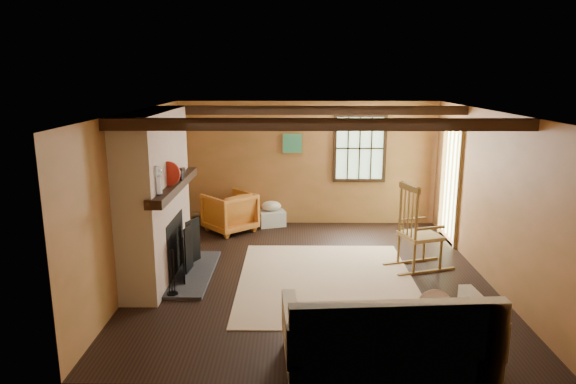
{
  "coord_description": "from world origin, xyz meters",
  "views": [
    {
      "loc": [
        -0.28,
        -7.1,
        2.89
      ],
      "look_at": [
        -0.36,
        0.4,
        1.17
      ],
      "focal_mm": 32.0,
      "sensor_mm": 36.0,
      "label": 1
    }
  ],
  "objects_px": {
    "rocking_chair": "(418,233)",
    "sofa": "(389,338)",
    "laundry_basket": "(271,218)",
    "armchair": "(230,212)",
    "fireplace": "(157,202)"
  },
  "relations": [
    {
      "from": "fireplace",
      "to": "armchair",
      "type": "xyz_separation_m",
      "value": [
        0.75,
        2.16,
        -0.73
      ]
    },
    {
      "from": "laundry_basket",
      "to": "sofa",
      "type": "bearing_deg",
      "value": -74.29
    },
    {
      "from": "rocking_chair",
      "to": "armchair",
      "type": "bearing_deg",
      "value": 40.64
    },
    {
      "from": "armchair",
      "to": "rocking_chair",
      "type": "bearing_deg",
      "value": 106.36
    },
    {
      "from": "rocking_chair",
      "to": "sofa",
      "type": "bearing_deg",
      "value": 143.12
    },
    {
      "from": "sofa",
      "to": "rocking_chair",
      "type": "bearing_deg",
      "value": 67.18
    },
    {
      "from": "fireplace",
      "to": "rocking_chair",
      "type": "bearing_deg",
      "value": 4.74
    },
    {
      "from": "fireplace",
      "to": "sofa",
      "type": "bearing_deg",
      "value": -39.52
    },
    {
      "from": "laundry_basket",
      "to": "fireplace",
      "type": "bearing_deg",
      "value": -120.77
    },
    {
      "from": "rocking_chair",
      "to": "fireplace",
      "type": "bearing_deg",
      "value": 76.4
    },
    {
      "from": "sofa",
      "to": "laundry_basket",
      "type": "height_order",
      "value": "sofa"
    },
    {
      "from": "sofa",
      "to": "armchair",
      "type": "bearing_deg",
      "value": 111.02
    },
    {
      "from": "rocking_chair",
      "to": "laundry_basket",
      "type": "xyz_separation_m",
      "value": [
        -2.31,
        2.23,
        -0.41
      ]
    },
    {
      "from": "laundry_basket",
      "to": "armchair",
      "type": "distance_m",
      "value": 0.89
    },
    {
      "from": "rocking_chair",
      "to": "laundry_basket",
      "type": "distance_m",
      "value": 3.24
    }
  ]
}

